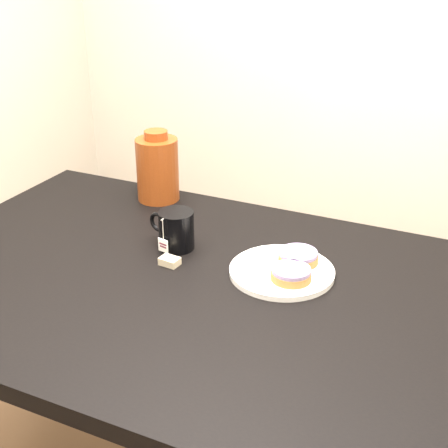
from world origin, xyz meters
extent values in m
cube|color=black|center=(0.00, 0.00, 0.73)|extent=(1.40, 0.90, 0.04)
cylinder|color=black|center=(-0.64, 0.39, 0.35)|extent=(0.06, 0.06, 0.71)
cylinder|color=white|center=(0.17, 0.11, 0.76)|extent=(0.24, 0.24, 0.01)
torus|color=white|center=(0.17, 0.11, 0.76)|extent=(0.23, 0.23, 0.01)
cylinder|color=brown|center=(0.19, 0.16, 0.77)|extent=(0.13, 0.13, 0.02)
cylinder|color=gray|center=(0.19, 0.16, 0.79)|extent=(0.12, 0.12, 0.01)
cylinder|color=brown|center=(0.20, 0.08, 0.77)|extent=(0.12, 0.12, 0.02)
cylinder|color=gray|center=(0.20, 0.08, 0.79)|extent=(0.12, 0.12, 0.01)
cylinder|color=black|center=(-0.11, 0.12, 0.80)|extent=(0.10, 0.10, 0.10)
cylinder|color=black|center=(-0.11, 0.12, 0.84)|extent=(0.07, 0.07, 0.00)
torus|color=black|center=(-0.17, 0.14, 0.80)|extent=(0.05, 0.02, 0.05)
cylinder|color=beige|center=(-0.12, 0.08, 0.82)|extent=(0.00, 0.00, 0.05)
cube|color=white|center=(-0.12, 0.08, 0.78)|extent=(0.03, 0.01, 0.03)
cube|color=#C6B793|center=(-0.09, 0.04, 0.76)|extent=(0.05, 0.04, 0.02)
cylinder|color=#57200B|center=(-0.31, 0.37, 0.84)|extent=(0.16, 0.16, 0.18)
cylinder|color=#57200B|center=(-0.31, 0.37, 0.94)|extent=(0.07, 0.07, 0.02)
camera|label=1|loc=(0.57, -1.06, 1.46)|focal=50.00mm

